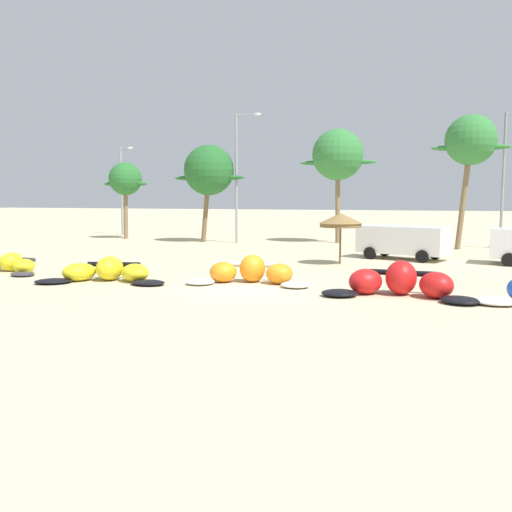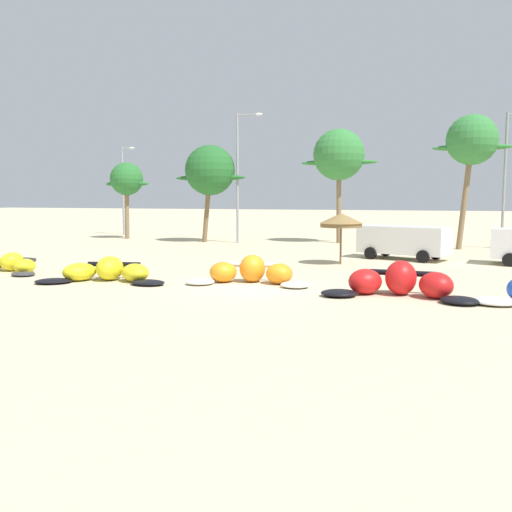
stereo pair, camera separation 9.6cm
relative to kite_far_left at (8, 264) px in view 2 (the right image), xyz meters
name	(u,v)px [view 2 (the right image)]	position (x,y,z in m)	size (l,w,h in m)	color
ground_plane	(250,288)	(12.16, -0.76, -0.34)	(260.00, 260.00, 0.00)	beige
kite_far_left	(8,264)	(0.00, 0.00, 0.00)	(4.85, 2.46, 0.88)	#333338
kite_left	(107,272)	(6.05, -1.06, 0.05)	(5.47, 3.17, 1.00)	black
kite_left_of_center	(251,273)	(11.82, 0.32, 0.09)	(5.18, 2.63, 1.12)	white
kite_center	(400,283)	(17.70, -0.82, 0.13)	(5.51, 2.57, 1.22)	black
beach_umbrella_near_van	(341,220)	(14.18, 7.70, 1.94)	(2.23, 2.23, 2.64)	brown
parked_car_second	(402,240)	(17.02, 11.08, 0.75)	(5.20, 3.45, 1.84)	white
palm_leftmost	(127,180)	(-5.70, 19.77, 4.53)	(4.07, 2.71, 6.31)	#7F6647
palm_left	(210,171)	(2.28, 18.61, 5.11)	(5.73, 3.82, 7.40)	brown
palm_left_of_gap	(339,155)	(11.71, 21.01, 6.21)	(5.73, 3.82, 8.52)	#7F6647
palm_center_left	(472,141)	(20.82, 18.42, 6.72)	(4.91, 3.28, 8.80)	#7F6647
lamppost_west	(124,186)	(-8.48, 23.81, 4.15)	(1.38, 0.24, 8.01)	gray
lamppost_west_center	(240,171)	(4.64, 18.71, 5.06)	(2.05, 0.24, 9.65)	gray
lamppost_east_center	(507,173)	(23.16, 19.90, 4.71)	(1.79, 0.24, 9.03)	gray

